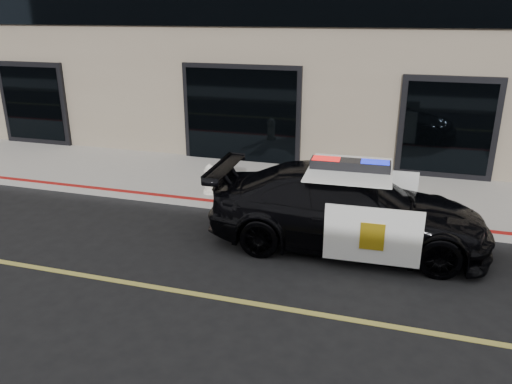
# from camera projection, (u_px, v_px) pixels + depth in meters

# --- Properties ---
(ground) EXTENTS (120.00, 120.00, 0.00)m
(ground) POSITION_uv_depth(u_px,v_px,m) (166.00, 289.00, 8.06)
(ground) COLOR black
(ground) RESTS_ON ground
(sidewalk_n) EXTENTS (60.00, 3.50, 0.15)m
(sidewalk_n) POSITION_uv_depth(u_px,v_px,m) (258.00, 184.00, 12.76)
(sidewalk_n) COLOR gray
(sidewalk_n) RESTS_ON ground
(police_car) EXTENTS (2.59, 5.33, 1.69)m
(police_car) POSITION_uv_depth(u_px,v_px,m) (347.00, 208.00, 9.35)
(police_car) COLOR black
(police_car) RESTS_ON ground
(fire_hydrant) EXTENTS (0.33, 0.45, 0.72)m
(fire_hydrant) POSITION_uv_depth(u_px,v_px,m) (210.00, 180.00, 11.78)
(fire_hydrant) COLOR white
(fire_hydrant) RESTS_ON sidewalk_n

